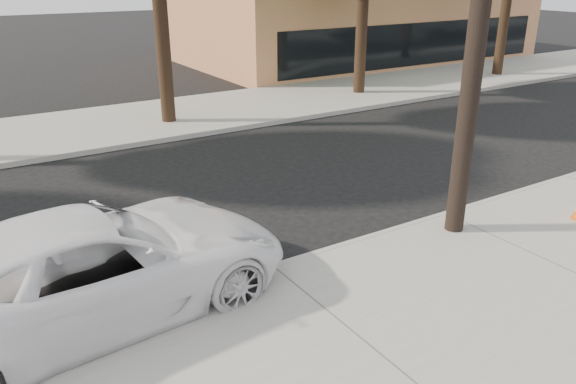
% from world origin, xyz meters
% --- Properties ---
extents(ground, '(120.00, 120.00, 0.00)m').
position_xyz_m(ground, '(0.00, 0.00, 0.00)').
color(ground, black).
rests_on(ground, ground).
extents(near_sidewalk, '(90.00, 4.40, 0.15)m').
position_xyz_m(near_sidewalk, '(0.00, -4.30, 0.07)').
color(near_sidewalk, gray).
rests_on(near_sidewalk, ground).
extents(far_sidewalk, '(90.00, 5.00, 0.15)m').
position_xyz_m(far_sidewalk, '(0.00, 8.50, 0.07)').
color(far_sidewalk, gray).
rests_on(far_sidewalk, ground).
extents(curb_near, '(90.00, 0.12, 0.16)m').
position_xyz_m(curb_near, '(0.00, -2.10, 0.07)').
color(curb_near, '#9E9B93').
rests_on(curb_near, ground).
extents(building_main, '(18.00, 10.00, 4.00)m').
position_xyz_m(building_main, '(16.00, 16.00, 2.00)').
color(building_main, '#B8724C').
rests_on(building_main, ground).
extents(police_cruiser, '(5.91, 3.14, 1.58)m').
position_xyz_m(police_cruiser, '(-2.72, -1.76, 0.79)').
color(police_cruiser, white).
rests_on(police_cruiser, ground).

